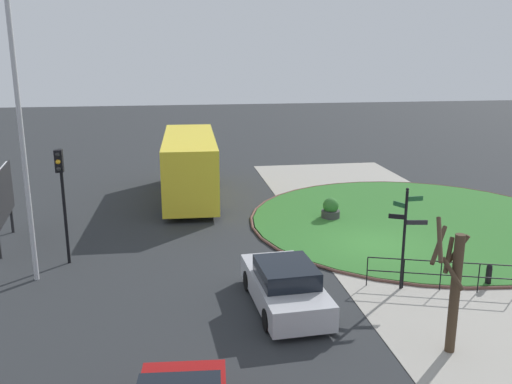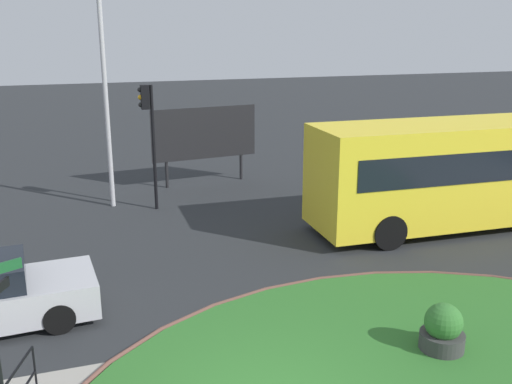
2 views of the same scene
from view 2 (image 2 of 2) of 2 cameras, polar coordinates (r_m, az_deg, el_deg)
name	(u,v)px [view 2 (image 2 of 2)]	position (r m, az deg, el deg)	size (l,w,h in m)	color
bus_yellow	(458,172)	(18.70, 19.18, 1.90)	(9.17, 2.87, 3.25)	yellow
traffic_light_near	(148,120)	(19.43, -10.52, 6.96)	(0.49, 0.26, 4.19)	black
lamppost_tall	(103,59)	(19.92, -14.78, 12.49)	(0.32, 0.32, 9.36)	#B7B7BC
billboard_left	(204,134)	(22.74, -5.11, 5.68)	(4.23, 0.61, 3.03)	black
planter_near_signpost	(443,331)	(11.78, 17.85, -12.90)	(0.84, 0.84, 1.02)	#383838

